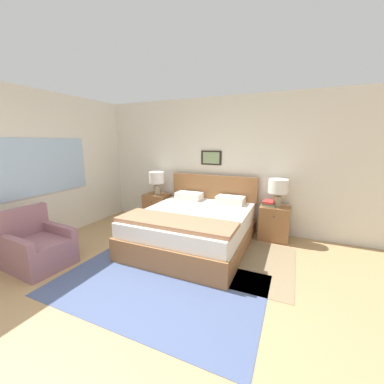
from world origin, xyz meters
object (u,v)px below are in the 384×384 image
Objects in this scene: bed at (194,227)px; nightstand_by_door at (274,223)px; table_lamp_by_door at (278,188)px; table_lamp_near_window at (157,179)px; nightstand_near_window at (157,207)px; armchair at (37,248)px.

bed reaches higher than nightstand_by_door.
table_lamp_by_door is (1.26, 0.81, 0.63)m from bed.
table_lamp_near_window is at bearing 146.57° from bed.
nightstand_by_door is (2.48, 0.00, 0.00)m from nightstand_near_window.
armchair is (-1.76, -1.55, -0.05)m from bed.
nightstand_near_window is at bearing 179.78° from table_lamp_by_door.
table_lamp_near_window is 2.48m from table_lamp_by_door.
bed reaches higher than nightstand_near_window.
nightstand_near_window is at bearing 171.29° from armchair.
nightstand_near_window is 2.58m from table_lamp_by_door.
table_lamp_near_window is at bearing 180.00° from table_lamp_by_door.
table_lamp_near_window is (0.53, 2.35, 0.68)m from armchair.
table_lamp_by_door is at bearing 131.55° from armchair.
bed reaches higher than armchair.
bed is 1.49m from nightstand_near_window.
armchair is 1.33× the size of nightstand_near_window.
table_lamp_near_window is (-1.22, 0.81, 0.63)m from bed.
nightstand_by_door is 2.55m from table_lamp_near_window.
table_lamp_near_window is 1.00× the size of table_lamp_by_door.
table_lamp_by_door is (2.48, 0.00, 0.00)m from table_lamp_near_window.
bed is at bearing 134.95° from armchair.
table_lamp_by_door is (2.50, -0.01, 0.64)m from nightstand_near_window.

